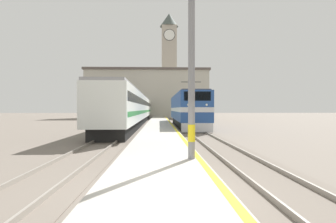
% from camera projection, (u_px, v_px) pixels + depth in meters
% --- Properties ---
extents(ground_plane, '(200.00, 200.00, 0.00)m').
position_uv_depth(ground_plane, '(159.00, 124.00, 36.71)').
color(ground_plane, '#70665B').
extents(platform, '(3.04, 140.00, 0.39)m').
position_uv_depth(platform, '(159.00, 125.00, 31.71)').
color(platform, '#ADA89E').
rests_on(platform, ground).
extents(rail_track_near, '(2.83, 140.00, 0.16)m').
position_uv_depth(rail_track_near, '(186.00, 126.00, 31.82)').
color(rail_track_near, '#70665B').
rests_on(rail_track_near, ground).
extents(rail_track_far, '(2.83, 140.00, 0.16)m').
position_uv_depth(rail_track_far, '(131.00, 126.00, 31.60)').
color(rail_track_far, '#70665B').
rests_on(rail_track_far, ground).
extents(locomotive_train, '(2.92, 17.95, 4.93)m').
position_uv_depth(locomotive_train, '(187.00, 110.00, 31.37)').
color(locomotive_train, black).
rests_on(locomotive_train, ground).
extents(passenger_train, '(2.92, 47.17, 4.02)m').
position_uv_depth(passenger_train, '(136.00, 109.00, 38.95)').
color(passenger_train, black).
rests_on(passenger_train, ground).
extents(catenary_mast, '(2.47, 0.26, 8.87)m').
position_uv_depth(catenary_mast, '(194.00, 31.00, 9.10)').
color(catenary_mast, gray).
rests_on(catenary_mast, platform).
extents(clock_tower, '(5.18, 5.18, 29.15)m').
position_uv_depth(clock_tower, '(169.00, 62.00, 74.26)').
color(clock_tower, '#ADA393').
rests_on(clock_tower, ground).
extents(station_building, '(28.35, 6.81, 11.31)m').
position_uv_depth(station_building, '(147.00, 94.00, 60.85)').
color(station_building, '#B7B2A3').
rests_on(station_building, ground).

